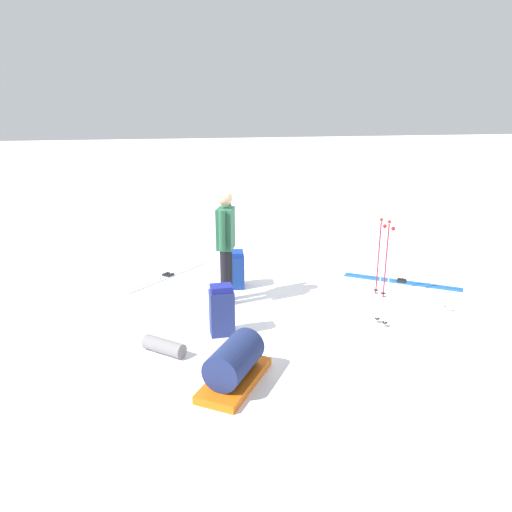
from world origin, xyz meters
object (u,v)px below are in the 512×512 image
ski_pair_far (168,276)px  gear_sled (234,364)px  ski_poles_planted_far (383,254)px  backpack_large_dark (222,311)px  skier_standing (226,242)px  ski_poles_planted_near (385,271)px  backpack_bright (236,270)px  ski_pair_near (401,282)px  sleeping_mat_rolled (164,346)px

ski_pair_far → gear_sled: bearing=8.3°
ski_poles_planted_far → backpack_large_dark: bearing=-73.4°
skier_standing → ski_poles_planted_near: (1.23, 1.91, -0.19)m
skier_standing → backpack_bright: (-0.60, 0.26, -0.66)m
skier_standing → ski_pair_near: skier_standing is taller
ski_pair_near → ski_pair_far: bearing=-107.2°
backpack_large_dark → gear_sled: size_ratio=0.61×
ski_pair_near → backpack_bright: (-0.41, -2.74, 0.29)m
skier_standing → sleeping_mat_rolled: size_ratio=3.09×
ski_pair_near → ski_poles_planted_near: 1.95m
ski_pair_far → ski_poles_planted_near: bearing=46.2°
skier_standing → backpack_bright: skier_standing is taller
backpack_large_dark → gear_sled: backpack_large_dark is taller
skier_standing → gear_sled: (2.21, -0.29, -0.73)m
backpack_bright → ski_poles_planted_near: size_ratio=0.44×
skier_standing → sleeping_mat_rolled: (1.38, -0.99, -0.86)m
ski_pair_far → gear_sled: gear_sled is taller
backpack_bright → ski_poles_planted_near: (1.84, 1.65, 0.47)m
skier_standing → sleeping_mat_rolled: skier_standing is taller
skier_standing → ski_poles_planted_near: bearing=57.1°
skier_standing → ski_pair_far: size_ratio=1.11×
ski_pair_near → backpack_large_dark: size_ratio=2.44×
skier_standing → ski_poles_planted_near: skier_standing is taller
ski_pair_far → backpack_large_dark: size_ratio=2.28×
backpack_bright → sleeping_mat_rolled: backpack_bright is taller
ski_pair_near → ski_pair_far: size_ratio=1.07×
ski_pair_far → ski_poles_planted_far: bearing=63.0°
skier_standing → backpack_bright: 0.93m
backpack_large_dark → backpack_bright: backpack_large_dark is taller
ski_pair_near → ski_pair_far: (-1.18, -3.82, -0.00)m
skier_standing → ski_pair_near: bearing=93.7°
backpack_large_dark → ski_poles_planted_far: size_ratio=0.55×
ski_poles_planted_far → sleeping_mat_rolled: size_ratio=2.23×
ski_poles_planted_far → sleeping_mat_rolled: (1.13, -3.37, -0.59)m
ski_pair_near → gear_sled: 4.08m
ski_pair_far → backpack_large_dark: bearing=13.5°
sleeping_mat_rolled → backpack_large_dark: bearing=114.7°
ski_poles_planted_far → ski_pair_far: bearing=-117.0°
backpack_bright → ski_poles_planted_far: ski_poles_planted_far is taller
backpack_large_dark → ski_poles_planted_far: ski_poles_planted_far is taller
backpack_large_dark → backpack_bright: 1.71m
ski_pair_far → skier_standing: bearing=30.6°
ski_poles_planted_near → sleeping_mat_rolled: ski_poles_planted_near is taller
ski_pair_near → backpack_bright: bearing=-98.5°
ski_poles_planted_near → skier_standing: bearing=-122.9°
ski_pair_near → backpack_bright: backpack_bright is taller
skier_standing → sleeping_mat_rolled: bearing=-35.7°
ski_pair_near → gear_sled: gear_sled is taller
backpack_bright → sleeping_mat_rolled: bearing=-32.3°
backpack_large_dark → ski_poles_planted_near: size_ratio=0.49×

